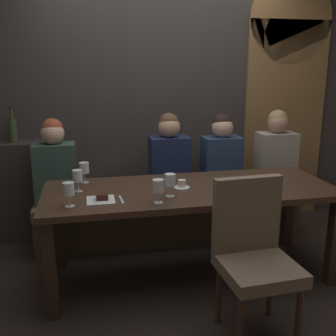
{
  "coord_description": "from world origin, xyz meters",
  "views": [
    {
      "loc": [
        -0.76,
        -2.77,
        1.63
      ],
      "look_at": [
        -0.13,
        0.24,
        0.84
      ],
      "focal_mm": 42.09,
      "sensor_mm": 36.0,
      "label": 1
    }
  ],
  "objects_px": {
    "wine_glass_end_right": "(170,181)",
    "fork_on_table": "(121,200)",
    "dining_table": "(190,198)",
    "wine_glass_near_left": "(69,190)",
    "wine_glass_far_right": "(158,186)",
    "banquette_bench": "(171,217)",
    "chair_near_side": "(253,248)",
    "diner_near_end": "(276,153)",
    "wine_glass_center_front": "(78,177)",
    "diner_bearded": "(169,157)",
    "diner_redhead": "(55,164)",
    "dessert_plate": "(101,199)",
    "wine_glass_center_back": "(84,168)",
    "diner_far_end": "(221,156)",
    "wine_bottle_pale_label": "(13,129)",
    "espresso_cup": "(182,185)"
  },
  "relations": [
    {
      "from": "diner_near_end",
      "to": "wine_glass_center_back",
      "type": "relative_size",
      "value": 4.79
    },
    {
      "from": "diner_far_end",
      "to": "dessert_plate",
      "type": "xyz_separation_m",
      "value": [
        -1.17,
        -0.89,
        -0.05
      ]
    },
    {
      "from": "dining_table",
      "to": "banquette_bench",
      "type": "xyz_separation_m",
      "value": [
        0.0,
        0.7,
        -0.42
      ]
    },
    {
      "from": "wine_glass_center_back",
      "to": "diner_redhead",
      "type": "bearing_deg",
      "value": 121.5
    },
    {
      "from": "wine_glass_far_right",
      "to": "wine_glass_center_back",
      "type": "height_order",
      "value": "same"
    },
    {
      "from": "wine_glass_end_right",
      "to": "fork_on_table",
      "type": "distance_m",
      "value": 0.36
    },
    {
      "from": "chair_near_side",
      "to": "wine_glass_end_right",
      "type": "height_order",
      "value": "chair_near_side"
    },
    {
      "from": "chair_near_side",
      "to": "wine_glass_center_back",
      "type": "xyz_separation_m",
      "value": [
        -0.99,
        1.02,
        0.3
      ]
    },
    {
      "from": "wine_glass_center_front",
      "to": "fork_on_table",
      "type": "bearing_deg",
      "value": -41.48
    },
    {
      "from": "diner_far_end",
      "to": "fork_on_table",
      "type": "height_order",
      "value": "diner_far_end"
    },
    {
      "from": "diner_redhead",
      "to": "dessert_plate",
      "type": "xyz_separation_m",
      "value": [
        0.36,
        -0.88,
        -0.05
      ]
    },
    {
      "from": "wine_bottle_pale_label",
      "to": "wine_glass_end_right",
      "type": "bearing_deg",
      "value": -45.0
    },
    {
      "from": "dining_table",
      "to": "dessert_plate",
      "type": "height_order",
      "value": "dessert_plate"
    },
    {
      "from": "diner_near_end",
      "to": "wine_bottle_pale_label",
      "type": "relative_size",
      "value": 2.41
    },
    {
      "from": "dining_table",
      "to": "wine_glass_near_left",
      "type": "distance_m",
      "value": 0.94
    },
    {
      "from": "wine_glass_center_back",
      "to": "dessert_plate",
      "type": "height_order",
      "value": "wine_glass_center_back"
    },
    {
      "from": "banquette_bench",
      "to": "wine_glass_center_back",
      "type": "xyz_separation_m",
      "value": [
        -0.79,
        -0.4,
        0.63
      ]
    },
    {
      "from": "dining_table",
      "to": "banquette_bench",
      "type": "height_order",
      "value": "dining_table"
    },
    {
      "from": "diner_near_end",
      "to": "dessert_plate",
      "type": "bearing_deg",
      "value": -153.68
    },
    {
      "from": "espresso_cup",
      "to": "diner_redhead",
      "type": "bearing_deg",
      "value": 143.83
    },
    {
      "from": "fork_on_table",
      "to": "diner_bearded",
      "type": "bearing_deg",
      "value": 56.07
    },
    {
      "from": "wine_glass_center_front",
      "to": "dessert_plate",
      "type": "xyz_separation_m",
      "value": [
        0.16,
        -0.25,
        -0.1
      ]
    },
    {
      "from": "dining_table",
      "to": "wine_glass_end_right",
      "type": "height_order",
      "value": "wine_glass_end_right"
    },
    {
      "from": "diner_bearded",
      "to": "espresso_cup",
      "type": "height_order",
      "value": "diner_bearded"
    },
    {
      "from": "diner_bearded",
      "to": "fork_on_table",
      "type": "relative_size",
      "value": 4.57
    },
    {
      "from": "diner_far_end",
      "to": "fork_on_table",
      "type": "relative_size",
      "value": 4.46
    },
    {
      "from": "wine_glass_far_right",
      "to": "wine_glass_center_front",
      "type": "relative_size",
      "value": 1.0
    },
    {
      "from": "banquette_bench",
      "to": "wine_bottle_pale_label",
      "type": "height_order",
      "value": "wine_bottle_pale_label"
    },
    {
      "from": "diner_bearded",
      "to": "wine_glass_center_back",
      "type": "distance_m",
      "value": 0.88
    },
    {
      "from": "chair_near_side",
      "to": "wine_glass_far_right",
      "type": "bearing_deg",
      "value": 140.01
    },
    {
      "from": "chair_near_side",
      "to": "diner_far_end",
      "type": "relative_size",
      "value": 1.29
    },
    {
      "from": "dining_table",
      "to": "wine_glass_center_back",
      "type": "xyz_separation_m",
      "value": [
        -0.79,
        0.3,
        0.2
      ]
    },
    {
      "from": "banquette_bench",
      "to": "diner_redhead",
      "type": "distance_m",
      "value": 1.19
    },
    {
      "from": "espresso_cup",
      "to": "banquette_bench",
      "type": "bearing_deg",
      "value": 84.38
    },
    {
      "from": "wine_glass_far_right",
      "to": "banquette_bench",
      "type": "bearing_deg",
      "value": 72.97
    },
    {
      "from": "chair_near_side",
      "to": "wine_glass_near_left",
      "type": "bearing_deg",
      "value": 156.38
    },
    {
      "from": "diner_redhead",
      "to": "wine_glass_end_right",
      "type": "relative_size",
      "value": 4.6
    },
    {
      "from": "diner_near_end",
      "to": "wine_glass_center_front",
      "type": "xyz_separation_m",
      "value": [
        -1.87,
        -0.6,
        0.03
      ]
    },
    {
      "from": "diner_redhead",
      "to": "diner_near_end",
      "type": "relative_size",
      "value": 0.96
    },
    {
      "from": "espresso_cup",
      "to": "dining_table",
      "type": "bearing_deg",
      "value": 0.56
    },
    {
      "from": "wine_bottle_pale_label",
      "to": "wine_glass_end_right",
      "type": "distance_m",
      "value": 1.74
    },
    {
      "from": "diner_redhead",
      "to": "wine_glass_center_back",
      "type": "height_order",
      "value": "diner_redhead"
    },
    {
      "from": "banquette_bench",
      "to": "diner_bearded",
      "type": "distance_m",
      "value": 0.59
    },
    {
      "from": "wine_glass_center_back",
      "to": "wine_glass_near_left",
      "type": "height_order",
      "value": "same"
    },
    {
      "from": "banquette_bench",
      "to": "wine_bottle_pale_label",
      "type": "distance_m",
      "value": 1.68
    },
    {
      "from": "chair_near_side",
      "to": "diner_bearded",
      "type": "height_order",
      "value": "diner_bearded"
    },
    {
      "from": "wine_glass_center_back",
      "to": "wine_glass_center_front",
      "type": "bearing_deg",
      "value": -101.93
    },
    {
      "from": "wine_glass_center_back",
      "to": "espresso_cup",
      "type": "bearing_deg",
      "value": -22.5
    },
    {
      "from": "chair_near_side",
      "to": "wine_glass_far_right",
      "type": "distance_m",
      "value": 0.73
    },
    {
      "from": "wine_glass_end_right",
      "to": "diner_near_end",
      "type": "bearing_deg",
      "value": 34.5
    }
  ]
}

